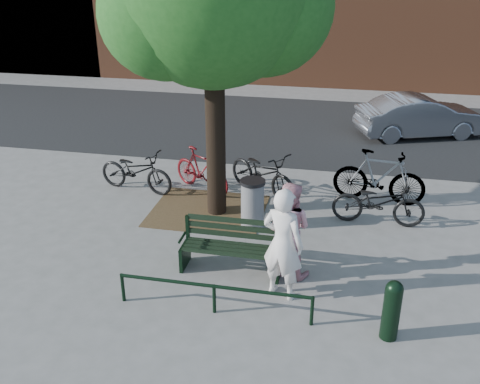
% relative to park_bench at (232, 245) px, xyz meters
% --- Properties ---
extents(ground, '(90.00, 90.00, 0.00)m').
position_rel_park_bench_xyz_m(ground, '(0.00, -0.08, -0.48)').
color(ground, gray).
rests_on(ground, ground).
extents(dirt_pit, '(2.40, 2.00, 0.02)m').
position_rel_park_bench_xyz_m(dirt_pit, '(-1.00, 2.12, -0.47)').
color(dirt_pit, brown).
rests_on(dirt_pit, ground).
extents(road, '(40.00, 7.00, 0.01)m').
position_rel_park_bench_xyz_m(road, '(0.00, 8.42, -0.47)').
color(road, black).
rests_on(road, ground).
extents(park_bench, '(1.74, 0.54, 0.97)m').
position_rel_park_bench_xyz_m(park_bench, '(0.00, 0.00, 0.00)').
color(park_bench, black).
rests_on(park_bench, ground).
extents(guard_railing, '(3.06, 0.06, 0.51)m').
position_rel_park_bench_xyz_m(guard_railing, '(0.00, -1.28, -0.08)').
color(guard_railing, black).
rests_on(guard_railing, ground).
extents(person_left, '(0.80, 0.66, 1.89)m').
position_rel_park_bench_xyz_m(person_left, '(0.95, -0.59, 0.47)').
color(person_left, white).
rests_on(person_left, ground).
extents(person_right, '(0.93, 0.79, 1.70)m').
position_rel_park_bench_xyz_m(person_right, '(0.95, 0.07, 0.37)').
color(person_right, pink).
rests_on(person_right, ground).
extents(bollard, '(0.26, 0.26, 0.96)m').
position_rel_park_bench_xyz_m(bollard, '(2.62, -1.33, 0.03)').
color(bollard, black).
rests_on(bollard, ground).
extents(litter_bin, '(0.50, 0.50, 1.03)m').
position_rel_park_bench_xyz_m(litter_bin, '(0.07, 1.60, 0.04)').
color(litter_bin, gray).
rests_on(litter_bin, ground).
extents(bicycle_a, '(1.97, 1.02, 0.99)m').
position_rel_park_bench_xyz_m(bicycle_a, '(-2.90, 2.85, 0.01)').
color(bicycle_a, black).
rests_on(bicycle_a, ground).
extents(bicycle_b, '(1.70, 1.27, 1.02)m').
position_rel_park_bench_xyz_m(bicycle_b, '(-1.42, 3.16, 0.03)').
color(bicycle_b, '#5A0C10').
rests_on(bicycle_b, ground).
extents(bicycle_c, '(2.02, 1.74, 1.05)m').
position_rel_park_bench_xyz_m(bicycle_c, '(-0.01, 3.26, 0.05)').
color(bicycle_c, black).
rests_on(bicycle_c, ground).
extents(bicycle_d, '(2.06, 0.82, 1.20)m').
position_rel_park_bench_xyz_m(bicycle_d, '(2.58, 3.34, 0.12)').
color(bicycle_d, gray).
rests_on(bicycle_d, ground).
extents(bicycle_e, '(1.86, 0.68, 0.97)m').
position_rel_park_bench_xyz_m(bicycle_e, '(2.54, 2.26, 0.01)').
color(bicycle_e, black).
rests_on(bicycle_e, ground).
extents(parked_car, '(3.96, 2.51, 1.23)m').
position_rel_park_bench_xyz_m(parked_car, '(3.92, 8.33, 0.14)').
color(parked_car, gray).
rests_on(parked_car, ground).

